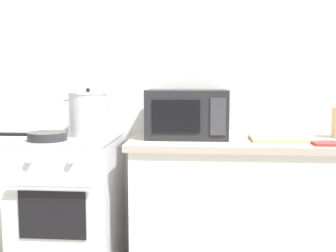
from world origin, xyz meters
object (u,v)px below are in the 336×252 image
at_px(frying_pan, 46,136).
at_px(microwave, 187,114).
at_px(stock_pot, 89,114).
at_px(cutting_board, 281,139).
at_px(stove, 69,209).
at_px(oven_mitt, 329,144).

bearing_deg(frying_pan, microwave, 13.38).
bearing_deg(frying_pan, stock_pot, 48.80).
distance_m(frying_pan, cutting_board, 1.41).
bearing_deg(stock_pot, microwave, -2.57).
xyz_separation_m(stove, cutting_board, (1.31, 0.00, 0.47)).
relative_size(microwave, oven_mitt, 2.78).
xyz_separation_m(frying_pan, cutting_board, (1.40, 0.12, -0.02)).
distance_m(stove, oven_mitt, 1.63).
height_order(stove, cutting_board, cutting_board).
height_order(microwave, cutting_board, microwave).
distance_m(stock_pot, oven_mitt, 1.47).
relative_size(frying_pan, oven_mitt, 2.43).
distance_m(microwave, oven_mitt, 0.85).
distance_m(stove, cutting_board, 1.40).
bearing_deg(cutting_board, oven_mitt, -33.90).
distance_m(stock_pot, frying_pan, 0.32).
bearing_deg(cutting_board, frying_pan, -175.05).
bearing_deg(stove, frying_pan, -126.62).
height_order(microwave, oven_mitt, microwave).
bearing_deg(stove, oven_mitt, -5.84).
xyz_separation_m(stock_pot, cutting_board, (1.20, -0.11, -0.13)).
height_order(stock_pot, microwave, stock_pot).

